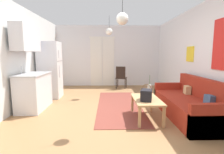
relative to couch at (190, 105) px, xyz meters
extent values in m
cube|color=#996D44|center=(-1.81, 0.01, -0.32)|extent=(5.07, 8.34, 0.10)
cube|color=silver|center=(-1.81, 3.93, 1.04)|extent=(4.67, 0.10, 2.61)
cube|color=white|center=(-2.33, 3.87, 0.77)|extent=(0.51, 0.02, 2.08)
cube|color=white|center=(-1.80, 3.87, 0.77)|extent=(0.51, 0.02, 2.08)
cube|color=white|center=(-2.07, 3.86, 1.84)|extent=(1.12, 0.03, 0.06)
cube|color=silver|center=(0.48, 0.01, 1.04)|extent=(0.10, 7.94, 2.61)
cube|color=yellow|center=(0.42, 1.01, 1.12)|extent=(0.02, 0.38, 0.41)
cube|color=silver|center=(-4.09, 0.01, 1.04)|extent=(0.10, 7.94, 2.61)
cube|color=blue|center=(-4.03, 1.18, 1.47)|extent=(0.02, 0.32, 0.40)
cube|color=brown|center=(-1.53, 0.89, -0.27)|extent=(1.14, 3.06, 0.01)
cube|color=maroon|center=(-0.09, 0.00, -0.06)|extent=(0.86, 2.12, 0.41)
cube|color=maroon|center=(0.27, 0.00, 0.16)|extent=(0.15, 2.12, 0.86)
cube|color=maroon|center=(-0.09, -1.00, 0.03)|extent=(0.86, 0.11, 0.60)
cube|color=maroon|center=(-0.09, 1.00, 0.03)|extent=(0.86, 0.11, 0.60)
cube|color=#3D5B7F|center=(0.13, -0.47, 0.24)|extent=(0.15, 0.20, 0.20)
cube|color=tan|center=(0.12, 0.45, 0.24)|extent=(0.14, 0.21, 0.21)
cube|color=tan|center=(-1.01, -0.10, 0.16)|extent=(0.54, 1.01, 0.04)
cube|color=tan|center=(-1.24, -0.56, -0.07)|extent=(0.05, 0.05, 0.41)
cube|color=tan|center=(-0.78, -0.56, -0.07)|extent=(0.05, 0.05, 0.41)
cube|color=tan|center=(-1.24, 0.37, -0.07)|extent=(0.05, 0.05, 0.41)
cube|color=tan|center=(-0.78, 0.37, -0.07)|extent=(0.05, 0.05, 0.41)
cylinder|color=beige|center=(-0.89, 0.13, 0.30)|extent=(0.09, 0.09, 0.26)
cylinder|color=#477F42|center=(-0.89, 0.13, 0.54)|extent=(0.01, 0.01, 0.22)
cube|color=black|center=(-1.05, -0.23, 0.29)|extent=(0.30, 0.35, 0.22)
torus|color=brown|center=(-1.05, -0.23, 0.42)|extent=(0.19, 0.01, 0.19)
cube|color=white|center=(-3.66, 1.81, 0.61)|extent=(0.64, 0.58, 1.77)
cube|color=#4C4C51|center=(-3.34, 1.81, 0.90)|extent=(0.01, 0.56, 0.01)
cylinder|color=#B7BABF|center=(-3.33, 1.65, 1.12)|extent=(0.02, 0.02, 0.25)
cylinder|color=#B7BABF|center=(-3.33, 1.65, 0.59)|extent=(0.02, 0.02, 0.39)
cube|color=silver|center=(-3.70, 0.65, 0.17)|extent=(0.55, 1.05, 0.88)
cube|color=#B7BABF|center=(-3.70, 0.65, 0.62)|extent=(0.58, 1.08, 0.03)
cube|color=#999BA0|center=(-3.70, 0.52, 0.57)|extent=(0.36, 0.40, 0.10)
cylinder|color=#B7BABF|center=(-3.91, 0.52, 0.73)|extent=(0.02, 0.02, 0.20)
cube|color=silver|center=(-3.81, 0.65, 1.50)|extent=(0.32, 0.95, 0.64)
cylinder|color=black|center=(-1.06, 3.40, -0.06)|extent=(0.03, 0.03, 0.41)
cylinder|color=black|center=(-1.41, 3.49, -0.06)|extent=(0.03, 0.03, 0.41)
cylinder|color=black|center=(-1.14, 3.07, -0.06)|extent=(0.03, 0.03, 0.41)
cylinder|color=black|center=(-1.49, 3.16, -0.06)|extent=(0.03, 0.03, 0.41)
cube|color=black|center=(-1.28, 3.28, 0.15)|extent=(0.50, 0.49, 0.04)
cube|color=black|center=(-1.32, 3.10, 0.40)|extent=(0.37, 0.12, 0.47)
sphere|color=white|center=(-1.57, -0.50, 1.74)|extent=(0.21, 0.21, 0.21)
cylinder|color=black|center=(-1.78, 2.07, 2.15)|extent=(0.01, 0.01, 0.39)
sphere|color=white|center=(-1.78, 2.07, 1.84)|extent=(0.22, 0.22, 0.22)
camera|label=1|loc=(-1.84, -3.62, 1.11)|focal=27.31mm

